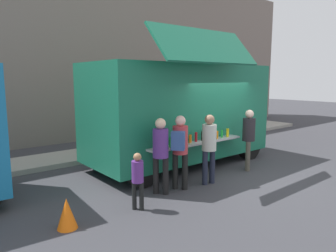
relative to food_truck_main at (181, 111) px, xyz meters
name	(u,v)px	position (x,y,z in m)	size (l,w,h in m)	color
ground_plane	(236,174)	(0.49, -1.80, -1.65)	(60.00, 60.00, 0.00)	#38383D
curb_strip	(20,166)	(-4.00, 2.62, -1.58)	(28.00, 1.60, 0.15)	#9E998E
building_behind	(13,47)	(-3.00, 6.52, 2.18)	(32.00, 2.40, 7.67)	slate
food_truck_main	(181,111)	(0.00, 0.00, 0.00)	(5.68, 3.20, 3.89)	#196D4E
traffic_cone_orange	(67,213)	(-4.39, -1.94, -1.38)	(0.36, 0.36, 0.55)	orange
trash_bin	(210,128)	(3.84, 2.32, -1.21)	(0.60, 0.60, 0.87)	#2E6134
customer_front_ordering	(209,143)	(-0.73, -1.88, -0.61)	(0.36, 0.36, 1.75)	#1E2335
customer_mid_with_backpack	(180,145)	(-1.56, -1.73, -0.57)	(0.56, 0.53, 1.77)	black
customer_rear_waiting	(161,149)	(-2.08, -1.66, -0.61)	(0.36, 0.36, 1.75)	black
customer_extra_browsing	(249,134)	(1.04, -1.76, -0.61)	(0.36, 0.36, 1.75)	#4E4A3E
child_near_queue	(138,176)	(-2.98, -2.07, -0.95)	(0.24, 0.24, 1.17)	black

